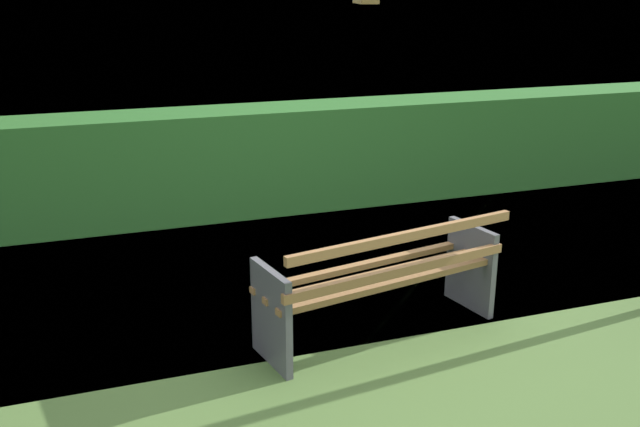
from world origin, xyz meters
name	(u,v)px	position (x,y,z in m)	size (l,w,h in m)	color
ground_plane	(376,331)	(0.00, 0.00, 0.00)	(1400.00, 1400.00, 0.00)	#4C6B33
park_bench	(383,280)	(0.01, -0.06, 0.43)	(1.87, 0.90, 0.87)	olive
hedge_row	(264,159)	(0.00, 3.17, 0.57)	(13.16, 0.77, 1.14)	#2D6B28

